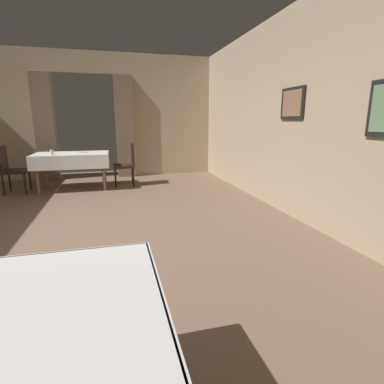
{
  "coord_description": "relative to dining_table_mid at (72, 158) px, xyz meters",
  "views": [
    {
      "loc": [
        0.59,
        -3.73,
        1.41
      ],
      "look_at": [
        1.62,
        0.14,
        0.45
      ],
      "focal_mm": 27.93,
      "sensor_mm": 36.0,
      "label": 1
    }
  ],
  "objects": [
    {
      "name": "ground",
      "position": [
        0.24,
        -2.88,
        -0.66
      ],
      "size": [
        10.08,
        10.08,
        0.0
      ],
      "primitive_type": "plane",
      "color": "#7A604C"
    },
    {
      "name": "wall_right",
      "position": [
        3.44,
        -2.88,
        0.84
      ],
      "size": [
        0.16,
        8.4,
        3.0
      ],
      "color": "tan",
      "rests_on": "ground"
    },
    {
      "name": "wall_back",
      "position": [
        0.24,
        1.3,
        0.85
      ],
      "size": [
        6.4,
        0.27,
        3.0
      ],
      "color": "tan",
      "rests_on": "ground"
    },
    {
      "name": "dining_table_mid",
      "position": [
        0.0,
        0.0,
        0.0
      ],
      "size": [
        1.48,
        0.92,
        0.75
      ],
      "color": "olive",
      "rests_on": "ground"
    },
    {
      "name": "chair_mid_right",
      "position": [
        1.13,
        0.06,
        -0.14
      ],
      "size": [
        0.44,
        0.44,
        0.93
      ],
      "color": "black",
      "rests_on": "ground"
    },
    {
      "name": "chair_mid_left",
      "position": [
        -1.13,
        -0.11,
        -0.14
      ],
      "size": [
        0.44,
        0.44,
        0.93
      ],
      "color": "black",
      "rests_on": "ground"
    },
    {
      "name": "glass_mid_a",
      "position": [
        -0.33,
        -0.25,
        0.15
      ],
      "size": [
        0.07,
        0.07,
        0.11
      ],
      "primitive_type": "cylinder",
      "color": "silver",
      "rests_on": "dining_table_mid"
    },
    {
      "name": "plate_mid_b",
      "position": [
        0.2,
        0.11,
        0.1
      ],
      "size": [
        0.22,
        0.22,
        0.01
      ],
      "primitive_type": "cylinder",
      "color": "white",
      "rests_on": "dining_table_mid"
    }
  ]
}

